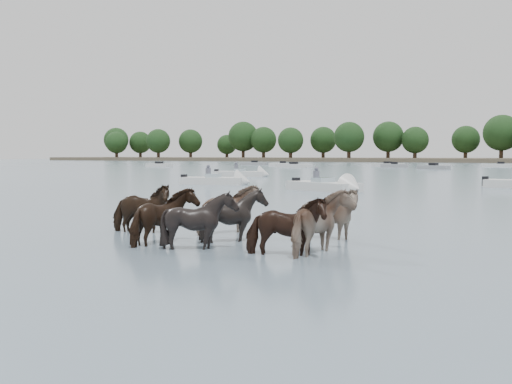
% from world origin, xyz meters
% --- Properties ---
extents(ground, '(400.00, 400.00, 0.00)m').
position_xyz_m(ground, '(0.00, 0.00, 0.00)').
color(ground, slate).
rests_on(ground, ground).
extents(shoreline, '(160.00, 30.00, 1.00)m').
position_xyz_m(shoreline, '(-70.00, 150.00, 0.50)').
color(shoreline, '#4C4233').
rests_on(shoreline, ground).
extents(pony_herd, '(7.05, 3.75, 1.48)m').
position_xyz_m(pony_herd, '(-1.00, 1.50, 0.53)').
color(pony_herd, black).
rests_on(pony_herd, ground).
extents(motorboat_a, '(4.91, 2.59, 1.92)m').
position_xyz_m(motorboat_a, '(-14.22, 23.33, 0.23)').
color(motorboat_a, silver).
rests_on(motorboat_a, ground).
extents(motorboat_b, '(5.17, 3.56, 1.92)m').
position_xyz_m(motorboat_b, '(-5.36, 19.97, 0.23)').
color(motorboat_b, silver).
rests_on(motorboat_b, ground).
extents(motorboat_f, '(5.17, 2.74, 1.92)m').
position_xyz_m(motorboat_f, '(-19.25, 36.15, 0.23)').
color(motorboat_f, silver).
rests_on(motorboat_f, ground).
extents(distant_flotilla, '(107.54, 24.70, 0.93)m').
position_xyz_m(distant_flotilla, '(-0.57, 79.30, 0.26)').
color(distant_flotilla, silver).
rests_on(distant_flotilla, ground).
extents(treeline, '(147.29, 22.76, 12.28)m').
position_xyz_m(treeline, '(-67.43, 150.07, 6.60)').
color(treeline, '#382619').
rests_on(treeline, ground).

